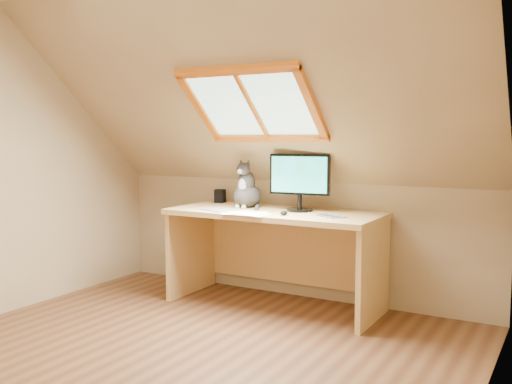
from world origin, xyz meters
The scene contains 10 objects.
ground centered at (0.00, 0.00, 0.00)m, with size 3.50×3.50×0.00m, color brown.
room_shell centered at (0.00, -0.09, 1.43)m, with size 3.52×3.52×2.41m.
desk centered at (0.01, 1.45, 0.55)m, with size 1.73×0.76×0.79m.
monitor centered at (0.20, 1.45, 1.05)m, with size 0.50×0.21×0.46m.
cat centered at (-0.30, 1.46, 0.94)m, with size 0.23×0.28×0.42m.
desk_speaker centered at (-0.68, 1.63, 0.85)m, with size 0.08×0.08×0.12m, color black.
graphics_tablet centered at (-0.39, 1.16, 0.79)m, with size 0.26×0.18×0.01m, color #B2B2B7.
mouse centered at (0.19, 1.18, 0.80)m, with size 0.06×0.10×0.03m, color black.
papers centered at (-0.06, 1.12, 0.79)m, with size 0.35×0.30×0.01m.
cables centered at (0.44, 1.26, 0.79)m, with size 0.51×0.26×0.01m.
Camera 1 is at (2.14, -2.67, 1.39)m, focal length 40.00 mm.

